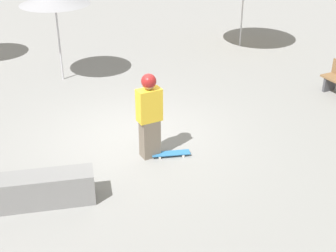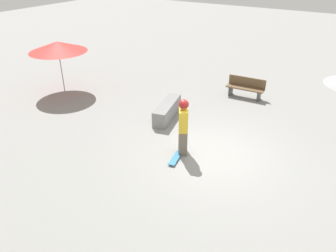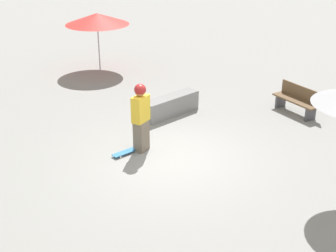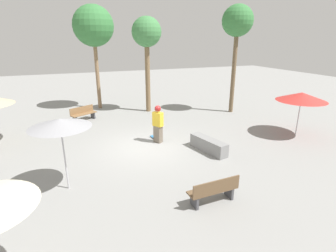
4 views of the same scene
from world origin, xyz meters
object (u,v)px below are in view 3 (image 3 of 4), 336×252
Objects in this scene: skater_main at (141,115)px; concrete_ledge at (171,105)px; shade_umbrella_red at (97,19)px; bench_far at (297,100)px; skateboard at (126,152)px.

skater_main is 0.90× the size of concrete_ledge.
shade_umbrella_red reaches higher than skater_main.
skater_main is 5.34m from bench_far.
skater_main is at bearing 86.46° from bench_far.
bench_far is 8.18m from shade_umbrella_red.
shade_umbrella_red is at bearing 24.44° from bench_far.
skateboard is at bearing -16.58° from shade_umbrella_red.
skater_main is at bearing -13.28° from shade_umbrella_red.
shade_umbrella_red reaches higher than bench_far.
skateboard is at bearing -53.07° from concrete_ledge.
bench_far is at bearing 62.40° from concrete_ledge.
shade_umbrella_red is (-7.14, -3.65, 1.60)m from bench_far.
bench_far is (0.09, 5.75, 0.37)m from skateboard.
skater_main is 0.75× the size of shade_umbrella_red.
skateboard is 0.41× the size of concrete_ledge.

